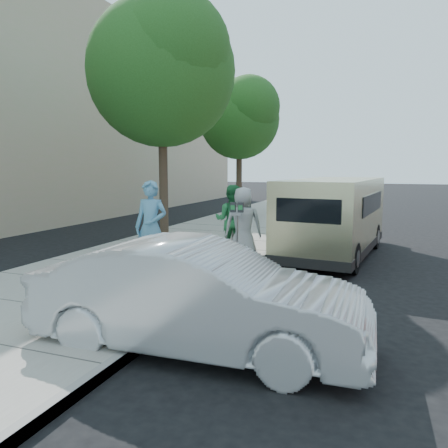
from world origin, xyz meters
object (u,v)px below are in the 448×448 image
Objects in this scene: person_officer at (151,227)px; person_green_shirt at (232,220)px; person_striped_polo at (238,219)px; tree_far at (240,115)px; parking_meter at (237,220)px; van at (335,215)px; tree_near at (163,67)px; sedan at (199,297)px; person_gray_shirt at (243,225)px.

person_green_shirt is at bearing 64.76° from person_officer.
person_green_shirt is at bearing 79.92° from person_striped_polo.
person_striped_polo is at bearing -71.83° from tree_far.
van is (1.93, 2.70, -0.10)m from parking_meter.
tree_near is 5.40m from person_striped_polo.
person_officer is at bearing 58.07° from person_striped_polo.
tree_near is at bearing 29.11° from sedan.
tree_far reaches higher than person_striped_polo.
tree_far reaches higher than sedan.
tree_far is 12.56m from person_officer.
parking_meter is 4.55m from sedan.
person_gray_shirt is at bearing 78.23° from parking_meter.
tree_near is at bearing -53.07° from person_gray_shirt.
van is at bearing 44.35° from parking_meter.
person_officer reaches higher than person_striped_polo.
tree_far is 11.31m from person_gray_shirt.
person_striped_polo is (-1.65, 6.48, 0.26)m from sedan.
person_green_shirt is (0.98, 2.49, -0.09)m from person_officer.
parking_meter is (3.44, -2.91, -4.32)m from tree_near.
person_gray_shirt is at bearing 45.19° from person_officer.
parking_meter is 2.02m from person_officer.
tree_near is at bearing -176.46° from van.
person_officer is 3.50m from person_striped_polo.
parking_meter is 0.81× the size of person_gray_shirt.
tree_far is at bearing -88.54° from person_gray_shirt.
sedan is 5.80m from person_green_shirt.
tree_far reaches higher than van.
tree_near is 4.45× the size of person_striped_polo.
tree_near is 6.40m from person_officer.
person_green_shirt is (-2.47, -1.53, -0.06)m from van.
sedan is at bearing -54.93° from person_officer.
tree_far reaches higher than person_green_shirt.
sedan is (4.42, -14.93, -4.14)m from tree_far.
person_gray_shirt is at bearing -71.07° from tree_far.
sedan is 6.69m from person_striped_polo.
person_officer reaches higher than person_gray_shirt.
van is 2.96m from person_gray_shirt.
sedan is at bearing -91.72° from van.
parking_meter is at bearing 10.54° from sedan.
parking_meter is at bearing -40.27° from tree_near.
van is 2.91m from person_green_shirt.
tree_far is at bearing 130.36° from van.
person_striped_polo is (-0.68, 1.62, -0.07)m from person_gray_shirt.
person_green_shirt reaches higher than parking_meter.
person_green_shirt is 0.91m from person_gray_shirt.
tree_near is 3.73× the size of person_officer.
tree_near reaches higher than person_gray_shirt.
person_gray_shirt is (-0.97, 4.86, 0.33)m from sedan.
person_gray_shirt reaches higher than parking_meter.
sedan is 2.45× the size of person_gray_shirt.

